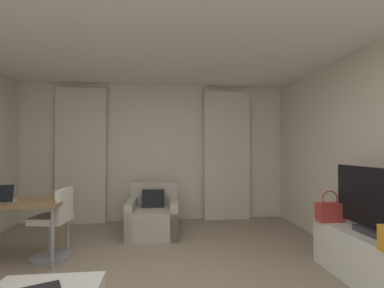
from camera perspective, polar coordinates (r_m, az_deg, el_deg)
name	(u,v)px	position (r m, az deg, el deg)	size (l,w,h in m)	color
wall_window	(156,152)	(5.61, -7.15, -1.68)	(5.12, 0.06, 2.60)	beige
ceiling	(152,10)	(2.86, -8.00, 24.89)	(5.12, 6.12, 0.06)	white
curtain_left_panel	(81,155)	(5.67, -21.21, -2.13)	(0.90, 0.06, 2.50)	beige
curtain_right_panel	(227,155)	(5.63, 6.97, -2.19)	(0.90, 0.06, 2.50)	beige
armchair	(153,217)	(4.79, -7.78, -14.21)	(0.81, 0.85, 0.81)	#B2A899
desk	(9,206)	(4.21, -32.66, -10.39)	(1.32, 0.64, 0.74)	olive
desk_chair	(54,228)	(4.11, -25.73, -14.73)	(0.48, 0.48, 0.88)	gray
laptop	(0,199)	(4.12, -33.82, -9.07)	(0.35, 0.29, 0.22)	#ADADB2
tv_console	(372,260)	(3.61, 32.16, -18.89)	(0.50, 1.33, 0.52)	white
tv_flatscreen	(373,203)	(3.47, 32.24, -9.82)	(0.20, 1.06, 0.67)	#333338
handbag_primary	(330,211)	(3.84, 25.74, -11.97)	(0.30, 0.14, 0.37)	#B73833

